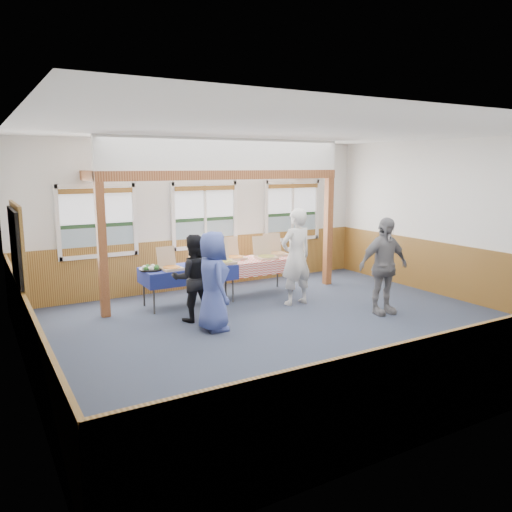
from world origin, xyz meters
The scene contains 31 objects.
floor centered at (0.00, 0.00, 0.00)m, with size 8.00×8.00×0.00m, color #272E40.
ceiling centered at (0.00, 0.00, 3.20)m, with size 8.00×8.00×0.00m, color white.
wall_back centered at (0.00, 3.50, 1.60)m, with size 8.00×8.00×0.00m, color silver.
wall_front centered at (0.00, -3.50, 1.60)m, with size 8.00×8.00×0.00m, color silver.
wall_left centered at (-4.00, 0.00, 1.60)m, with size 8.00×8.00×0.00m, color silver.
wall_right centered at (4.00, 0.00, 1.60)m, with size 8.00×8.00×0.00m, color silver.
wainscot_back centered at (0.00, 3.48, 0.55)m, with size 7.98×0.05×1.10m, color brown.
wainscot_front centered at (0.00, -3.48, 0.55)m, with size 7.98×0.05×1.10m, color brown.
wainscot_left centered at (-3.98, 0.00, 0.55)m, with size 0.05×6.98×1.10m, color brown.
wainscot_right centered at (3.98, 0.00, 0.55)m, with size 0.05×6.98×1.10m, color brown.
cased_opening centered at (-3.96, 0.90, 1.05)m, with size 0.06×1.30×2.10m, color #303030.
window_left centered at (-2.30, 3.46, 1.68)m, with size 1.56×0.10×1.46m.
window_mid centered at (0.00, 3.46, 1.68)m, with size 1.56×0.10×1.46m.
window_right centered at (2.30, 3.46, 1.68)m, with size 1.56×0.10×1.46m.
post_left centered at (-2.50, 2.30, 1.20)m, with size 0.15×0.15×2.40m, color #642F16.
post_right centered at (2.50, 2.30, 1.20)m, with size 0.15×0.15×2.40m, color #642F16.
cross_beam centered at (0.00, 2.30, 2.49)m, with size 5.15×0.18×0.18m, color #642F16.
table_left centered at (-0.89, 2.29, 0.70)m, with size 1.95×1.34×0.76m.
table_right centered at (0.58, 2.34, 0.70)m, with size 1.81×0.89×0.76m.
pizza_box_a centered at (-1.29, 2.19, 0.82)m, with size 0.40×0.48×0.40m.
pizza_box_b centered at (-0.53, 2.46, 0.83)m, with size 0.45×0.54×0.46m.
pizza_box_c centered at (-0.17, 2.25, 0.82)m, with size 0.43×0.51×0.45m.
pizza_box_d centered at (0.23, 2.53, 0.82)m, with size 0.40×0.49×0.44m.
pizza_box_e centered at (0.84, 2.26, 0.82)m, with size 0.46×0.54×0.44m.
pizza_box_f centered at (1.24, 2.48, 0.82)m, with size 0.46×0.54×0.45m.
veggie_tray centered at (-1.64, 2.29, 0.79)m, with size 0.42×0.42×0.10m.
drink_glass centered at (1.43, 2.09, 0.83)m, with size 0.07×0.07×0.15m, color olive.
woman_white centered at (0.92, 1.26, 0.94)m, with size 0.68×0.45×1.88m, color silver.
woman_black centered at (-1.22, 1.28, 0.76)m, with size 0.74×0.58×1.52m, color black.
man_blue centered at (-1.13, 0.66, 0.82)m, with size 0.80×0.52×1.64m, color #3E4D9B.
person_grey centered at (1.94, -0.04, 0.88)m, with size 1.04×0.43×1.77m, color slate.
Camera 1 is at (-4.47, -6.53, 2.68)m, focal length 35.00 mm.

